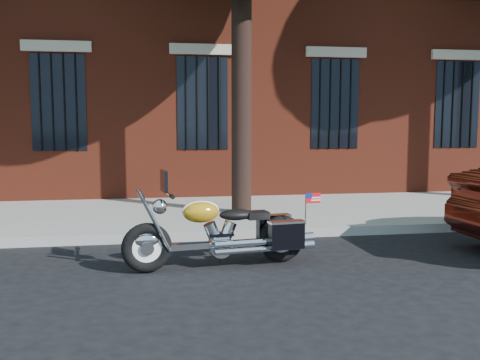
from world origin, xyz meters
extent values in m
plane|color=black|center=(0.00, 0.00, 0.00)|extent=(120.00, 120.00, 0.00)
cube|color=gray|center=(0.00, 1.38, 0.07)|extent=(40.00, 0.16, 0.15)
cube|color=gray|center=(0.00, 3.26, 0.07)|extent=(40.00, 3.60, 0.15)
cube|color=black|center=(0.00, 5.11, 2.20)|extent=(1.10, 0.14, 2.00)
cube|color=#B2A893|center=(0.00, 5.08, 3.35)|extent=(1.40, 0.20, 0.22)
cylinder|color=black|center=(0.00, 5.03, 2.20)|extent=(0.04, 0.04, 2.00)
cylinder|color=black|center=(0.50, 2.90, 2.50)|extent=(0.36, 0.36, 5.00)
torus|color=black|center=(-1.17, -0.30, 0.31)|extent=(0.62, 0.21, 0.60)
torus|color=black|center=(0.53, -0.08, 0.31)|extent=(0.62, 0.21, 0.60)
cylinder|color=white|center=(-1.17, -0.30, 0.31)|extent=(0.45, 0.11, 0.45)
cylinder|color=white|center=(0.53, -0.08, 0.31)|extent=(0.45, 0.11, 0.45)
ellipsoid|color=white|center=(-1.17, -0.30, 0.40)|extent=(0.33, 0.16, 0.17)
ellipsoid|color=orange|center=(0.53, -0.08, 0.42)|extent=(0.33, 0.17, 0.17)
cube|color=white|center=(-0.32, -0.19, 0.29)|extent=(1.35, 0.27, 0.07)
cylinder|color=white|center=(-0.28, -0.18, 0.27)|extent=(0.31, 0.20, 0.29)
cylinder|color=white|center=(0.19, -0.29, 0.28)|extent=(1.13, 0.23, 0.08)
ellipsoid|color=orange|center=(-0.52, -0.22, 0.70)|extent=(0.48, 0.31, 0.26)
ellipsoid|color=black|center=(-0.07, -0.16, 0.65)|extent=(0.47, 0.31, 0.14)
cube|color=black|center=(0.47, 0.15, 0.41)|extent=(0.45, 0.20, 0.34)
cube|color=black|center=(0.53, -0.31, 0.41)|extent=(0.45, 0.20, 0.34)
cylinder|color=white|center=(-0.92, -0.27, 0.96)|extent=(0.12, 0.70, 0.03)
sphere|color=white|center=(-1.01, -0.28, 0.79)|extent=(0.20, 0.20, 0.18)
cube|color=black|center=(-0.96, -0.27, 1.10)|extent=(0.08, 0.36, 0.25)
cube|color=red|center=(0.87, -0.31, 0.86)|extent=(0.20, 0.04, 0.13)
camera|label=1|loc=(-1.08, -6.62, 1.79)|focal=40.00mm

